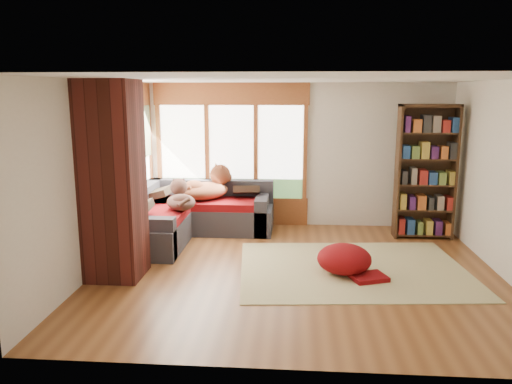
% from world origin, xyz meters
% --- Properties ---
extents(floor, '(5.50, 5.50, 0.00)m').
position_xyz_m(floor, '(0.00, 0.00, 0.00)').
color(floor, brown).
rests_on(floor, ground).
extents(ceiling, '(5.50, 5.50, 0.00)m').
position_xyz_m(ceiling, '(0.00, 0.00, 2.60)').
color(ceiling, white).
extents(wall_back, '(5.50, 0.04, 2.60)m').
position_xyz_m(wall_back, '(0.00, 2.50, 1.30)').
color(wall_back, silver).
rests_on(wall_back, ground).
extents(wall_front, '(5.50, 0.04, 2.60)m').
position_xyz_m(wall_front, '(0.00, -2.50, 1.30)').
color(wall_front, silver).
rests_on(wall_front, ground).
extents(wall_left, '(0.04, 5.00, 2.60)m').
position_xyz_m(wall_left, '(-2.75, 0.00, 1.30)').
color(wall_left, silver).
rests_on(wall_left, ground).
extents(wall_right, '(0.04, 5.00, 2.60)m').
position_xyz_m(wall_right, '(2.75, 0.00, 1.30)').
color(wall_right, silver).
rests_on(wall_right, ground).
extents(windows_back, '(2.82, 0.10, 1.90)m').
position_xyz_m(windows_back, '(-1.20, 2.47, 1.35)').
color(windows_back, brown).
rests_on(windows_back, wall_back).
extents(windows_left, '(0.10, 2.62, 1.90)m').
position_xyz_m(windows_left, '(-2.72, 1.20, 1.35)').
color(windows_left, brown).
rests_on(windows_left, wall_left).
extents(roller_blind, '(0.03, 0.72, 0.90)m').
position_xyz_m(roller_blind, '(-2.69, 2.03, 1.75)').
color(roller_blind, '#70815A').
rests_on(roller_blind, wall_left).
extents(brick_chimney, '(0.70, 0.70, 2.60)m').
position_xyz_m(brick_chimney, '(-2.40, -0.35, 1.30)').
color(brick_chimney, '#471914').
rests_on(brick_chimney, ground).
extents(sectional_sofa, '(2.20, 2.20, 0.80)m').
position_xyz_m(sectional_sofa, '(-1.95, 1.70, 0.30)').
color(sectional_sofa, '#27262E').
rests_on(sectional_sofa, ground).
extents(area_rug, '(3.32, 2.65, 0.01)m').
position_xyz_m(area_rug, '(0.79, 0.15, 0.01)').
color(area_rug, beige).
rests_on(area_rug, ground).
extents(bookshelf, '(0.96, 0.32, 2.24)m').
position_xyz_m(bookshelf, '(2.14, 1.82, 1.12)').
color(bookshelf, '#3A2313').
rests_on(bookshelf, ground).
extents(pouf, '(0.84, 0.84, 0.40)m').
position_xyz_m(pouf, '(0.65, -0.01, 0.21)').
color(pouf, '#820407').
rests_on(pouf, area_rug).
extents(dog_tan, '(1.06, 1.01, 0.52)m').
position_xyz_m(dog_tan, '(-1.55, 1.94, 0.80)').
color(dog_tan, brown).
rests_on(dog_tan, sectional_sofa).
extents(dog_brindle, '(0.66, 0.83, 0.41)m').
position_xyz_m(dog_brindle, '(-1.87, 1.19, 0.74)').
color(dog_brindle, '#37211C').
rests_on(dog_brindle, sectional_sofa).
extents(throw_pillows, '(1.98, 1.68, 0.45)m').
position_xyz_m(throw_pillows, '(-1.86, 1.75, 0.78)').
color(throw_pillows, '#2C2317').
rests_on(throw_pillows, sectional_sofa).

